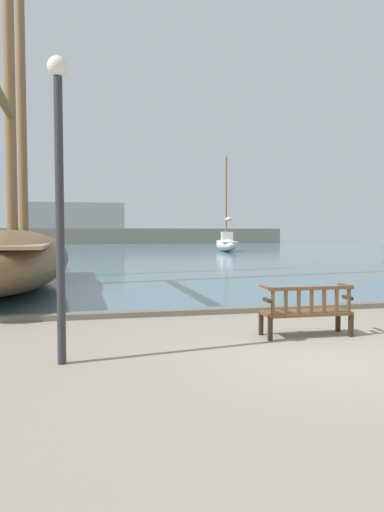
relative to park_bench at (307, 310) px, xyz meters
name	(u,v)px	position (x,y,z in m)	size (l,w,h in m)	color
ground_plane	(319,357)	(-0.45, -1.30, -0.47)	(160.00, 160.00, 0.00)	gray
harbor_water	(124,249)	(-0.45, 42.70, -0.43)	(100.00, 80.00, 0.08)	slate
quay_edge_kerb	(239,310)	(-0.45, 2.55, -0.41)	(40.00, 0.30, 0.12)	#675F54
park_bench	(307,310)	(0.00, 0.00, 0.00)	(1.61, 0.54, 0.92)	#322113
sailboat_nearest_port	(12,249)	(-6.28, 7.98, 0.87)	(3.85, 13.86, 16.41)	brown
sailboat_nearest_starboard	(226,243)	(8.35, 33.22, 0.38)	(2.64, 7.14, 8.74)	silver
lamp_post	(59,180)	(-4.18, -0.85, 2.13)	(0.28, 0.28, 4.29)	#2D2D33
far_breakwater	(105,231)	(-2.05, 61.97, 1.56)	(51.82, 2.40, 6.19)	slate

